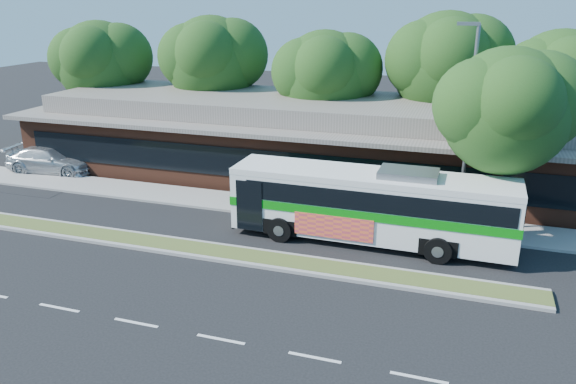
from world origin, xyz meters
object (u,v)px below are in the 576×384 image
object	(u,v)px
lamp_post	(467,125)
sedan	(51,160)
transit_bus	(372,201)
sidewalk_tree	(516,108)

from	to	relation	value
lamp_post	sedan	size ratio (longest dim) A/B	1.67
lamp_post	transit_bus	bearing A→B (deg)	-147.88
transit_bus	sidewalk_tree	distance (m)	6.93
sedan	lamp_post	bearing A→B (deg)	-100.33
sedan	sidewalk_tree	bearing A→B (deg)	-99.98
lamp_post	sidewalk_tree	xyz separation A→B (m)	(1.81, 0.00, 0.81)
sedan	sidewalk_tree	world-z (taller)	sidewalk_tree
lamp_post	transit_bus	size ratio (longest dim) A/B	0.76
sedan	sidewalk_tree	distance (m)	25.98
lamp_post	transit_bus	world-z (taller)	lamp_post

